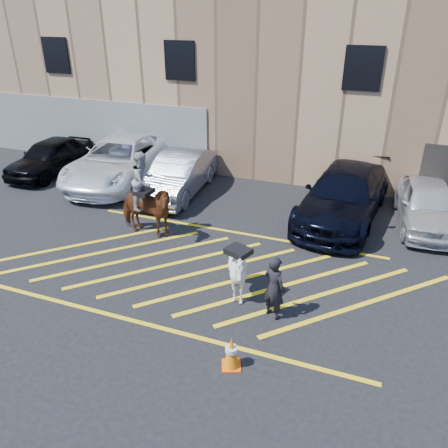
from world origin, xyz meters
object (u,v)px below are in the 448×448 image
(car_white_pickup, at_px, (120,160))
(handler, at_px, (274,287))
(car_silver_sedan, at_px, (179,175))
(car_white_suv, at_px, (427,205))
(car_black_suv, at_px, (50,156))
(car_blue_suv, at_px, (344,195))
(saddled_white, at_px, (238,272))
(mounted_bay, at_px, (145,203))
(traffic_cone, at_px, (231,352))

(car_white_pickup, bearing_deg, handler, -44.98)
(car_silver_sedan, relative_size, car_white_suv, 1.08)
(car_black_suv, bearing_deg, car_silver_sedan, -2.23)
(car_black_suv, height_order, handler, handler)
(car_blue_suv, xyz_separation_m, saddled_white, (-1.84, -5.64, -0.08))
(car_blue_suv, bearing_deg, car_white_pickup, -176.80)
(mounted_bay, bearing_deg, traffic_cone, -45.10)
(car_white_pickup, distance_m, handler, 10.46)
(handler, bearing_deg, saddled_white, 6.08)
(car_white_pickup, bearing_deg, mounted_bay, -55.56)
(car_black_suv, bearing_deg, car_white_suv, 0.02)
(car_white_suv, bearing_deg, car_silver_sedan, 176.76)
(saddled_white, distance_m, traffic_cone, 2.36)
(car_silver_sedan, bearing_deg, mounted_bay, -84.82)
(car_blue_suv, bearing_deg, car_white_suv, 14.24)
(car_white_pickup, height_order, car_white_suv, car_white_pickup)
(car_blue_suv, relative_size, handler, 3.67)
(car_black_suv, height_order, car_white_suv, car_black_suv)
(car_white_suv, bearing_deg, handler, -124.09)
(car_white_pickup, bearing_deg, saddled_white, -46.98)
(handler, distance_m, mounted_bay, 5.41)
(car_blue_suv, relative_size, car_white_suv, 1.35)
(saddled_white, bearing_deg, car_silver_sedan, 127.34)
(traffic_cone, bearing_deg, mounted_bay, 134.90)
(traffic_cone, bearing_deg, saddled_white, 105.74)
(car_white_pickup, height_order, car_blue_suv, car_white_pickup)
(car_silver_sedan, distance_m, saddled_white, 7.12)
(car_black_suv, bearing_deg, car_blue_suv, -1.54)
(car_black_suv, xyz_separation_m, traffic_cone, (11.15, -8.06, -0.38))
(car_silver_sedan, relative_size, handler, 2.96)
(car_black_suv, relative_size, car_white_pickup, 0.70)
(car_silver_sedan, bearing_deg, car_white_pickup, 167.10)
(car_silver_sedan, relative_size, car_blue_suv, 0.81)
(car_white_suv, relative_size, handler, 2.73)
(car_white_suv, bearing_deg, traffic_cone, -120.48)
(car_silver_sedan, distance_m, car_white_suv, 8.79)
(car_white_pickup, xyz_separation_m, car_silver_sedan, (2.89, -0.46, -0.10))
(car_white_pickup, distance_m, car_silver_sedan, 2.93)
(car_white_pickup, distance_m, saddled_white, 9.46)
(handler, xyz_separation_m, traffic_cone, (-0.37, -1.87, -0.43))
(saddled_white, bearing_deg, mounted_bay, 149.96)
(car_silver_sedan, bearing_deg, saddled_white, -56.43)
(car_white_suv, xyz_separation_m, handler, (-3.47, -6.38, 0.05))
(car_white_suv, xyz_separation_m, saddled_white, (-4.47, -6.01, 0.02))
(saddled_white, relative_size, traffic_cone, 2.33)
(car_black_suv, xyz_separation_m, mounted_bay, (6.75, -3.65, 0.35))
(car_black_suv, relative_size, traffic_cone, 5.99)
(car_silver_sedan, distance_m, car_blue_suv, 6.16)
(car_silver_sedan, relative_size, mounted_bay, 1.72)
(traffic_cone, bearing_deg, car_blue_suv, 81.26)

